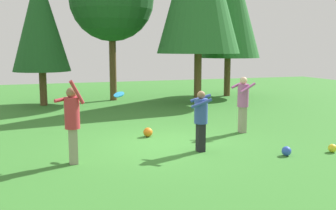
% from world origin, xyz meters
% --- Properties ---
extents(ground_plane, '(40.00, 40.00, 0.00)m').
position_xyz_m(ground_plane, '(0.00, 0.00, 0.00)').
color(ground_plane, '#387A2D').
extents(person_thrower, '(0.67, 0.67, 1.93)m').
position_xyz_m(person_thrower, '(-2.53, -1.04, 1.05)').
color(person_thrower, gray).
rests_on(person_thrower, ground_plane).
extents(person_catcher, '(0.68, 0.60, 1.74)m').
position_xyz_m(person_catcher, '(2.77, 0.65, 1.04)').
color(person_catcher, gray).
rests_on(person_catcher, ground_plane).
extents(person_bystander, '(0.67, 0.63, 1.55)m').
position_xyz_m(person_bystander, '(0.65, -0.98, 0.92)').
color(person_bystander, black).
rests_on(person_bystander, ground_plane).
extents(frisbee, '(0.37, 0.37, 0.13)m').
position_xyz_m(frisbee, '(-1.30, -0.27, 1.46)').
color(frisbee, '#2393D1').
extents(ball_blue, '(0.23, 0.23, 0.23)m').
position_xyz_m(ball_blue, '(2.48, -2.05, 0.12)').
color(ball_blue, blue).
rests_on(ball_blue, ground_plane).
extents(ball_yellow, '(0.22, 0.22, 0.22)m').
position_xyz_m(ball_yellow, '(3.77, -2.15, 0.11)').
color(ball_yellow, yellow).
rests_on(ball_yellow, ground_plane).
extents(ball_orange, '(0.28, 0.28, 0.28)m').
position_xyz_m(ball_orange, '(-0.18, 1.02, 0.14)').
color(ball_orange, orange).
rests_on(ball_orange, ground_plane).
extents(tree_far_right, '(3.41, 3.41, 8.16)m').
position_xyz_m(tree_far_right, '(6.66, 9.25, 5.10)').
color(tree_far_right, brown).
rests_on(tree_far_right, ground_plane).
extents(tree_left, '(2.56, 2.56, 6.12)m').
position_xyz_m(tree_left, '(-2.98, 8.74, 3.82)').
color(tree_left, brown).
rests_on(tree_left, ground_plane).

